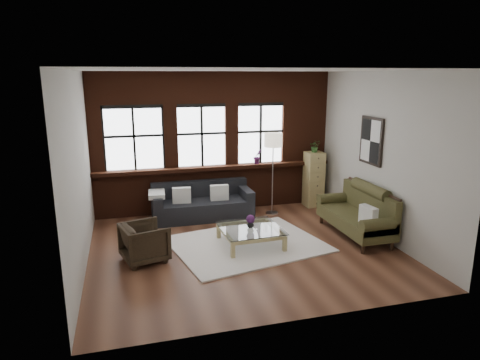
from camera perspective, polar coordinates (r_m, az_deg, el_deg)
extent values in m
plane|color=#532D1E|center=(8.03, 0.45, -9.04)|extent=(5.50, 5.50, 0.00)
plane|color=white|center=(7.39, 0.49, 14.45)|extent=(5.50, 5.50, 0.00)
plane|color=beige|center=(9.94, -3.46, 5.02)|extent=(5.50, 0.00, 5.50)
plane|color=beige|center=(5.26, 7.89, -3.11)|extent=(5.50, 0.00, 5.50)
plane|color=beige|center=(7.31, -20.75, 0.93)|extent=(0.00, 5.00, 5.00)
plane|color=beige|center=(8.69, 18.22, 3.07)|extent=(0.00, 5.00, 5.00)
cube|color=#441D10|center=(9.90, -3.23, 1.69)|extent=(5.50, 0.30, 0.08)
cube|color=white|center=(8.16, 0.94, -8.53)|extent=(3.05, 2.60, 0.03)
cube|color=silver|center=(9.34, -7.79, -2.03)|extent=(0.41, 0.18, 0.34)
cube|color=silver|center=(9.47, -2.77, -1.68)|extent=(0.41, 0.16, 0.34)
cube|color=silver|center=(8.19, 16.73, -4.53)|extent=(0.19, 0.40, 0.34)
imported|color=black|center=(7.57, -12.60, -8.12)|extent=(0.90, 0.88, 0.67)
imported|color=#B2B2B2|center=(7.98, 1.40, -5.91)|extent=(0.15, 0.15, 0.14)
sphere|color=#531E59|center=(7.95, 1.41, -5.23)|extent=(0.16, 0.16, 0.16)
cube|color=tan|center=(10.49, 9.79, 0.09)|extent=(0.41, 0.41, 1.33)
imported|color=#2D5923|center=(10.33, 9.98, 4.47)|extent=(0.33, 0.31, 0.29)
imported|color=#531E59|center=(10.08, 2.34, 3.15)|extent=(0.23, 0.21, 0.35)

